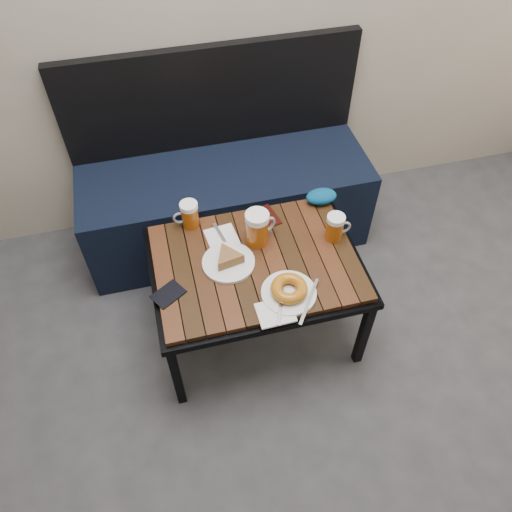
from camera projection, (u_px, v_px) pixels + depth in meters
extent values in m
cube|color=black|center=(227.00, 204.00, 2.54)|extent=(1.40, 0.50, 0.45)
cube|color=black|center=(212.00, 97.00, 2.32)|extent=(1.40, 0.05, 0.50)
cube|color=black|center=(177.00, 376.00, 1.94)|extent=(0.03, 0.03, 0.42)
cube|color=black|center=(364.00, 334.00, 2.06)|extent=(0.04, 0.03, 0.42)
cube|color=black|center=(159.00, 268.00, 2.29)|extent=(0.03, 0.04, 0.42)
cube|color=black|center=(320.00, 237.00, 2.42)|extent=(0.04, 0.04, 0.42)
cube|color=black|center=(256.00, 266.00, 2.01)|extent=(0.84, 0.62, 0.03)
cube|color=#341B0B|center=(256.00, 262.00, 1.99)|extent=(0.80, 0.58, 0.02)
cylinder|color=#99460C|center=(190.00, 216.00, 2.07)|extent=(0.07, 0.07, 0.10)
cylinder|color=white|center=(189.00, 206.00, 2.02)|extent=(0.07, 0.07, 0.02)
torus|color=#8C999E|center=(180.00, 218.00, 2.06)|extent=(0.06, 0.01, 0.06)
cylinder|color=#99460C|center=(257.00, 231.00, 2.00)|extent=(0.12, 0.12, 0.13)
cylinder|color=white|center=(257.00, 217.00, 1.94)|extent=(0.10, 0.10, 0.03)
torus|color=#8C999E|center=(268.00, 225.00, 2.02)|extent=(0.08, 0.04, 0.08)
cylinder|color=#99460C|center=(334.00, 229.00, 2.02)|extent=(0.07, 0.07, 0.10)
cylinder|color=white|center=(336.00, 219.00, 1.98)|extent=(0.07, 0.07, 0.02)
torus|color=#8C999E|center=(344.00, 227.00, 2.03)|extent=(0.06, 0.01, 0.06)
cylinder|color=white|center=(229.00, 263.00, 1.96)|extent=(0.21, 0.21, 0.01)
cylinder|color=white|center=(289.00, 293.00, 1.87)|extent=(0.21, 0.21, 0.01)
torus|color=#994D0D|center=(289.00, 288.00, 1.84)|extent=(0.14, 0.14, 0.04)
cube|color=#A5A8AD|center=(309.00, 301.00, 1.83)|extent=(0.13, 0.19, 0.00)
cube|color=#A5A8AD|center=(280.00, 307.00, 1.81)|extent=(0.07, 0.15, 0.00)
cube|color=white|center=(222.00, 237.00, 2.05)|extent=(0.14, 0.14, 0.01)
cube|color=#A5A8AD|center=(222.00, 236.00, 2.05)|extent=(0.05, 0.16, 0.00)
cube|color=white|center=(275.00, 313.00, 1.81)|extent=(0.14, 0.12, 0.01)
cube|color=black|center=(168.00, 294.00, 1.87)|extent=(0.14, 0.13, 0.01)
cube|color=black|center=(266.00, 217.00, 2.13)|extent=(0.12, 0.15, 0.01)
ellipsoid|color=navy|center=(321.00, 196.00, 2.18)|extent=(0.14, 0.09, 0.06)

